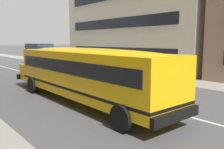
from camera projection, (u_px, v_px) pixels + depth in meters
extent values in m
plane|color=#4C4C4F|center=(98.00, 92.00, 14.49)|extent=(400.00, 400.00, 0.00)
cube|color=gray|center=(171.00, 79.00, 19.33)|extent=(120.00, 3.00, 0.01)
cube|color=silver|center=(98.00, 92.00, 14.49)|extent=(110.00, 0.16, 0.01)
cube|color=yellow|center=(86.00, 73.00, 11.76)|extent=(10.69, 2.59, 2.13)
cube|color=yellow|center=(38.00, 71.00, 16.49)|extent=(1.58, 2.06, 1.07)
cube|color=black|center=(34.00, 75.00, 17.14)|extent=(0.23, 2.43, 0.35)
cube|color=black|center=(176.00, 116.00, 7.75)|extent=(0.23, 2.43, 0.35)
cube|color=black|center=(86.00, 65.00, 11.70)|extent=(10.06, 2.62, 0.62)
cube|color=black|center=(86.00, 85.00, 11.85)|extent=(10.72, 2.62, 0.12)
ellipsoid|color=yellow|center=(85.00, 51.00, 11.61)|extent=(10.27, 2.39, 0.35)
cylinder|color=red|center=(75.00, 67.00, 15.25)|extent=(0.43, 0.43, 0.03)
cylinder|color=black|center=(32.00, 85.00, 14.24)|extent=(0.97, 0.29, 0.97)
cylinder|color=black|center=(68.00, 81.00, 15.76)|extent=(0.97, 0.29, 0.97)
cylinder|color=black|center=(121.00, 118.00, 8.05)|extent=(0.97, 0.29, 0.97)
cylinder|color=black|center=(166.00, 106.00, 9.58)|extent=(0.97, 0.29, 0.97)
cube|color=navy|center=(86.00, 66.00, 23.73)|extent=(3.94, 1.81, 0.70)
cube|color=black|center=(85.00, 59.00, 23.75)|extent=(2.24, 1.62, 0.64)
cylinder|color=black|center=(100.00, 70.00, 23.38)|extent=(0.60, 0.20, 0.60)
cylinder|color=black|center=(86.00, 71.00, 22.26)|extent=(0.60, 0.20, 0.60)
cylinder|color=black|center=(85.00, 68.00, 25.30)|extent=(0.60, 0.20, 0.60)
cylinder|color=black|center=(72.00, 69.00, 24.17)|extent=(0.60, 0.20, 0.60)
cube|color=navy|center=(49.00, 55.00, 29.83)|extent=(1.83, 2.23, 2.00)
cube|color=black|center=(53.00, 53.00, 29.10)|extent=(0.07, 1.85, 0.70)
cube|color=#333842|center=(39.00, 53.00, 32.03)|extent=(4.23, 2.27, 2.40)
cylinder|color=black|center=(57.00, 62.00, 30.68)|extent=(0.84, 0.27, 0.84)
cylinder|color=black|center=(41.00, 63.00, 29.25)|extent=(0.84, 0.27, 0.84)
cylinder|color=black|center=(45.00, 61.00, 33.34)|extent=(0.84, 0.27, 0.84)
cylinder|color=black|center=(30.00, 61.00, 31.90)|extent=(0.84, 0.27, 0.84)
cube|color=beige|center=(144.00, 1.00, 28.79)|extent=(19.81, 9.33, 16.00)
cube|color=black|center=(115.00, 52.00, 26.63)|extent=(16.64, 0.04, 1.10)
cube|color=black|center=(115.00, 23.00, 26.19)|extent=(16.64, 0.04, 1.10)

